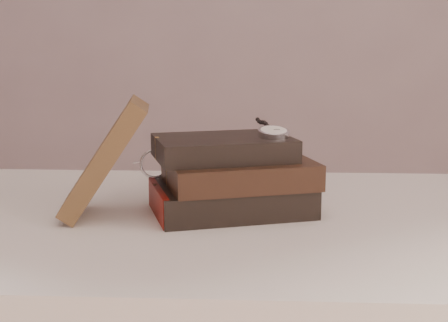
{
  "coord_description": "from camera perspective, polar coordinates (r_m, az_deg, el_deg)",
  "views": [
    {
      "loc": [
        0.11,
        -0.53,
        1.0
      ],
      "look_at": [
        0.06,
        0.37,
        0.82
      ],
      "focal_mm": 51.23,
      "sensor_mm": 36.0,
      "label": 1
    }
  ],
  "objects": [
    {
      "name": "table",
      "position": [
        0.95,
        -4.03,
        -10.13
      ],
      "size": [
        1.0,
        0.6,
        0.75
      ],
      "color": "silver",
      "rests_on": "ground"
    },
    {
      "name": "book_stack",
      "position": [
        0.92,
        0.7,
        -1.48
      ],
      "size": [
        0.26,
        0.21,
        0.11
      ],
      "color": "black",
      "rests_on": "table"
    },
    {
      "name": "journal",
      "position": [
        0.91,
        -10.61,
        0.29
      ],
      "size": [
        0.14,
        0.13,
        0.17
      ],
      "primitive_type": "cube",
      "rotation": [
        0.0,
        0.59,
        0.15
      ],
      "color": "#3F2B18",
      "rests_on": "table"
    },
    {
      "name": "pocket_watch",
      "position": [
        0.91,
        4.36,
        2.65
      ],
      "size": [
        0.06,
        0.15,
        0.02
      ],
      "color": "silver",
      "rests_on": "book_stack"
    },
    {
      "name": "eyeglasses",
      "position": [
        0.97,
        -4.92,
        -0.17
      ],
      "size": [
        0.12,
        0.13,
        0.04
      ],
      "color": "silver",
      "rests_on": "book_stack"
    }
  ]
}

